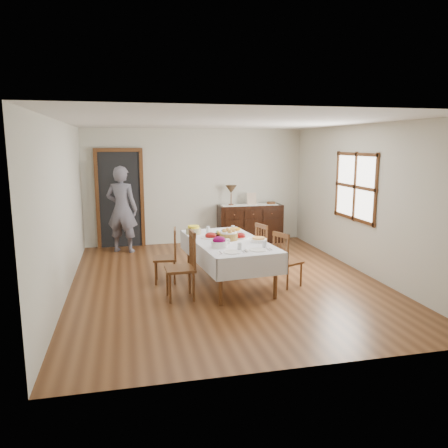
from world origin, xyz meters
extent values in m
plane|color=brown|center=(0.00, 0.00, 0.00)|extent=(6.00, 6.00, 0.00)
cube|color=silver|center=(0.00, 0.00, 2.60)|extent=(5.00, 6.00, 0.02)
cube|color=beige|center=(0.00, 3.00, 1.30)|extent=(5.00, 0.02, 2.60)
cube|color=beige|center=(0.00, -3.00, 1.30)|extent=(5.00, 0.02, 2.60)
cube|color=beige|center=(-2.50, 0.00, 1.30)|extent=(0.02, 6.00, 2.60)
cube|color=beige|center=(2.50, 0.00, 1.30)|extent=(0.02, 6.00, 2.60)
cube|color=white|center=(2.49, 0.30, 1.50)|extent=(0.02, 1.30, 1.10)
cube|color=#542F17|center=(2.48, 0.30, 1.50)|extent=(0.03, 1.46, 1.26)
cube|color=black|center=(-1.70, 2.96, 1.05)|extent=(0.90, 0.06, 2.10)
cube|color=#542F17|center=(-1.70, 2.94, 1.05)|extent=(1.04, 0.08, 2.18)
cube|color=silver|center=(0.01, -0.16, 0.71)|extent=(1.25, 2.18, 0.04)
cylinder|color=#542F17|center=(-0.32, -1.10, 0.34)|extent=(0.06, 0.06, 0.67)
cylinder|color=#542F17|center=(0.53, -1.01, 0.34)|extent=(0.06, 0.06, 0.67)
cylinder|color=#542F17|center=(-0.51, 0.69, 0.34)|extent=(0.06, 0.06, 0.67)
cylinder|color=#542F17|center=(0.34, 0.78, 0.34)|extent=(0.06, 0.06, 0.67)
cube|color=silver|center=(-0.52, -0.21, 0.57)|extent=(0.24, 2.11, 0.32)
cube|color=silver|center=(0.54, -0.10, 0.57)|extent=(0.24, 2.11, 0.32)
cube|color=silver|center=(0.12, -1.20, 0.57)|extent=(1.08, 0.13, 0.32)
cube|color=silver|center=(-0.10, 0.89, 0.57)|extent=(1.08, 0.13, 0.32)
cube|color=#542F17|center=(-0.84, -0.68, 0.45)|extent=(0.43, 0.43, 0.04)
cylinder|color=#542F17|center=(-1.02, -0.52, 0.22)|extent=(0.04, 0.04, 0.43)
cylinder|color=#542F17|center=(-1.01, -0.86, 0.22)|extent=(0.04, 0.04, 0.43)
cylinder|color=#542F17|center=(-0.68, -0.51, 0.22)|extent=(0.04, 0.04, 0.43)
cylinder|color=#542F17|center=(-0.67, -0.85, 0.22)|extent=(0.04, 0.04, 0.43)
cylinder|color=#542F17|center=(-0.66, -0.50, 0.73)|extent=(0.04, 0.04, 0.56)
cylinder|color=#542F17|center=(-0.65, -0.86, 0.73)|extent=(0.04, 0.04, 0.56)
cube|color=#542F17|center=(-0.65, -0.68, 0.97)|extent=(0.05, 0.40, 0.08)
cylinder|color=#542F17|center=(-0.65, -0.59, 0.71)|extent=(0.02, 0.02, 0.46)
cylinder|color=#542F17|center=(-0.65, -0.68, 0.71)|extent=(0.02, 0.02, 0.46)
cylinder|color=#542F17|center=(-0.65, -0.77, 0.71)|extent=(0.02, 0.02, 0.46)
cube|color=#542F17|center=(-0.99, 0.16, 0.40)|extent=(0.41, 0.41, 0.04)
cylinder|color=#542F17|center=(-1.12, 0.33, 0.19)|extent=(0.03, 0.03, 0.38)
cylinder|color=#542F17|center=(-1.15, 0.02, 0.19)|extent=(0.03, 0.03, 0.38)
cylinder|color=#542F17|center=(-0.82, 0.29, 0.19)|extent=(0.03, 0.03, 0.38)
cylinder|color=#542F17|center=(-0.85, -0.01, 0.19)|extent=(0.03, 0.03, 0.38)
cylinder|color=#542F17|center=(-0.80, 0.30, 0.65)|extent=(0.04, 0.04, 0.50)
cylinder|color=#542F17|center=(-0.83, -0.02, 0.65)|extent=(0.04, 0.04, 0.50)
cube|color=#542F17|center=(-0.82, 0.14, 0.87)|extent=(0.07, 0.36, 0.07)
cylinder|color=#542F17|center=(-0.81, 0.22, 0.63)|extent=(0.02, 0.02, 0.41)
cylinder|color=#542F17|center=(-0.82, 0.14, 0.63)|extent=(0.02, 0.02, 0.41)
cylinder|color=#542F17|center=(-0.83, 0.06, 0.63)|extent=(0.02, 0.02, 0.41)
cube|color=#542F17|center=(0.92, -0.48, 0.40)|extent=(0.49, 0.49, 0.04)
cylinder|color=#542F17|center=(1.12, -0.56, 0.19)|extent=(0.03, 0.03, 0.38)
cylinder|color=#542F17|center=(1.00, -0.28, 0.19)|extent=(0.03, 0.03, 0.38)
cylinder|color=#542F17|center=(0.84, -0.68, 0.19)|extent=(0.03, 0.03, 0.38)
cylinder|color=#542F17|center=(0.72, -0.40, 0.19)|extent=(0.03, 0.03, 0.38)
cylinder|color=#542F17|center=(0.83, -0.69, 0.65)|extent=(0.04, 0.04, 0.50)
cylinder|color=#542F17|center=(0.70, -0.40, 0.65)|extent=(0.04, 0.04, 0.50)
cube|color=#542F17|center=(0.77, -0.55, 0.86)|extent=(0.17, 0.34, 0.07)
cylinder|color=#542F17|center=(0.80, -0.62, 0.63)|extent=(0.02, 0.02, 0.41)
cylinder|color=#542F17|center=(0.77, -0.55, 0.63)|extent=(0.02, 0.02, 0.41)
cylinder|color=#542F17|center=(0.74, -0.47, 0.63)|extent=(0.02, 0.02, 0.41)
cube|color=#542F17|center=(0.86, 0.30, 0.40)|extent=(0.46, 0.46, 0.04)
cylinder|color=#542F17|center=(1.05, 0.20, 0.19)|extent=(0.03, 0.03, 0.38)
cylinder|color=#542F17|center=(0.96, 0.49, 0.19)|extent=(0.03, 0.03, 0.38)
cylinder|color=#542F17|center=(0.76, 0.11, 0.19)|extent=(0.03, 0.03, 0.38)
cylinder|color=#542F17|center=(0.67, 0.40, 0.19)|extent=(0.03, 0.03, 0.38)
cylinder|color=#542F17|center=(0.74, 0.10, 0.65)|extent=(0.04, 0.04, 0.50)
cylinder|color=#542F17|center=(0.65, 0.40, 0.65)|extent=(0.04, 0.04, 0.50)
cube|color=#542F17|center=(0.70, 0.25, 0.86)|extent=(0.14, 0.35, 0.07)
cylinder|color=#542F17|center=(0.72, 0.17, 0.63)|extent=(0.02, 0.02, 0.41)
cylinder|color=#542F17|center=(0.70, 0.25, 0.63)|extent=(0.02, 0.02, 0.41)
cylinder|color=#542F17|center=(0.68, 0.33, 0.63)|extent=(0.02, 0.02, 0.41)
cube|color=black|center=(1.21, 2.72, 0.44)|extent=(1.47, 0.49, 0.88)
cube|color=black|center=(0.77, 2.46, 0.71)|extent=(0.41, 0.02, 0.18)
sphere|color=brown|center=(0.77, 2.44, 0.71)|extent=(0.03, 0.03, 0.03)
cube|color=black|center=(1.21, 2.46, 0.71)|extent=(0.41, 0.02, 0.18)
sphere|color=brown|center=(1.21, 2.44, 0.71)|extent=(0.03, 0.03, 0.03)
cube|color=black|center=(1.65, 2.46, 0.71)|extent=(0.41, 0.02, 0.18)
sphere|color=brown|center=(1.65, 2.44, 0.71)|extent=(0.03, 0.03, 0.03)
imported|color=slate|center=(-1.67, 2.44, 0.97)|extent=(0.71, 0.58, 1.94)
cylinder|color=olive|center=(0.02, -0.13, 0.79)|extent=(0.29, 0.29, 0.11)
cylinder|color=white|center=(0.02, -0.13, 0.85)|extent=(0.26, 0.26, 0.02)
sphere|color=#BA8239|center=(0.10, -0.13, 0.88)|extent=(0.08, 0.08, 0.08)
sphere|color=#BA8239|center=(0.02, -0.06, 0.88)|extent=(0.08, 0.08, 0.08)
sphere|color=#BA8239|center=(-0.05, -0.13, 0.88)|extent=(0.08, 0.08, 0.08)
sphere|color=#BA8239|center=(0.02, -0.21, 0.88)|extent=(0.08, 0.08, 0.08)
cylinder|color=black|center=(-0.03, 0.16, 0.75)|extent=(0.27, 0.27, 0.04)
ellipsoid|color=pink|center=(0.05, 0.16, 0.80)|extent=(0.05, 0.05, 0.06)
ellipsoid|color=#81B1FF|center=(0.00, 0.23, 0.80)|extent=(0.05, 0.05, 0.06)
ellipsoid|color=#90EE87|center=(-0.09, 0.21, 0.80)|extent=(0.05, 0.05, 0.06)
ellipsoid|color=yellow|center=(-0.09, 0.12, 0.80)|extent=(0.05, 0.05, 0.06)
ellipsoid|color=#D294DC|center=(0.00, 0.09, 0.80)|extent=(0.05, 0.05, 0.06)
cylinder|color=white|center=(-0.23, 0.08, 0.74)|extent=(0.33, 0.33, 0.01)
ellipsoid|color=maroon|center=(-0.23, 0.08, 0.77)|extent=(0.19, 0.16, 0.11)
cylinder|color=white|center=(0.23, -0.06, 0.74)|extent=(0.28, 0.28, 0.02)
ellipsoid|color=maroon|center=(0.23, -0.06, 0.77)|extent=(0.19, 0.16, 0.11)
cylinder|color=white|center=(-0.23, -0.59, 0.77)|extent=(0.25, 0.25, 0.09)
ellipsoid|color=#68033D|center=(-0.23, -0.59, 0.84)|extent=(0.20, 0.17, 0.11)
cylinder|color=white|center=(0.25, 0.33, 0.76)|extent=(0.23, 0.23, 0.06)
cylinder|color=orange|center=(0.25, 0.33, 0.81)|extent=(0.18, 0.18, 0.03)
cylinder|color=tan|center=(-0.46, 0.47, 0.78)|extent=(0.26, 0.26, 0.10)
cylinder|color=yellow|center=(-0.46, 0.47, 0.85)|extent=(0.20, 0.20, 0.04)
cylinder|color=white|center=(0.46, -0.37, 0.75)|extent=(0.26, 0.26, 0.05)
cylinder|color=#F5A751|center=(0.46, -0.37, 0.79)|extent=(0.20, 0.20, 0.02)
cube|color=white|center=(-0.09, -0.38, 0.77)|extent=(0.15, 0.10, 0.07)
cylinder|color=white|center=(-0.12, -0.96, 0.74)|extent=(0.25, 0.25, 0.01)
cube|color=white|center=(-0.29, -0.96, 0.73)|extent=(0.09, 0.13, 0.01)
cube|color=silver|center=(-0.29, -0.96, 0.74)|extent=(0.03, 0.16, 0.01)
cube|color=silver|center=(0.04, -0.96, 0.73)|extent=(0.03, 0.18, 0.01)
cube|color=silver|center=(0.08, -0.96, 0.73)|extent=(0.03, 0.14, 0.01)
cylinder|color=silver|center=(0.03, -0.81, 0.78)|extent=(0.07, 0.07, 0.10)
cylinder|color=white|center=(0.27, -0.92, 0.74)|extent=(0.25, 0.25, 0.01)
cube|color=white|center=(0.10, -0.92, 0.73)|extent=(0.09, 0.13, 0.01)
cube|color=silver|center=(0.10, -0.92, 0.74)|extent=(0.03, 0.16, 0.01)
cube|color=silver|center=(0.43, -0.92, 0.73)|extent=(0.03, 0.18, 0.01)
cube|color=silver|center=(0.47, -0.92, 0.73)|extent=(0.03, 0.14, 0.01)
cylinder|color=silver|center=(0.42, -0.77, 0.78)|extent=(0.07, 0.07, 0.10)
cylinder|color=silver|center=(-0.19, 0.54, 0.79)|extent=(0.06, 0.06, 0.11)
cylinder|color=silver|center=(0.26, 0.53, 0.78)|extent=(0.06, 0.06, 0.10)
cube|color=white|center=(1.19, 2.71, 0.89)|extent=(1.30, 0.35, 0.01)
cylinder|color=brown|center=(0.76, 2.72, 0.90)|extent=(0.12, 0.12, 0.03)
cylinder|color=brown|center=(0.76, 2.72, 1.04)|extent=(0.02, 0.02, 0.25)
cone|color=#453320|center=(0.76, 2.72, 1.25)|extent=(0.26, 0.26, 0.18)
cube|color=tan|center=(1.24, 2.69, 1.02)|extent=(0.22, 0.08, 0.28)
cylinder|color=#542F17|center=(1.71, 2.70, 0.91)|extent=(0.20, 0.20, 0.06)
camera|label=1|loc=(-1.58, -6.85, 2.25)|focal=35.00mm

